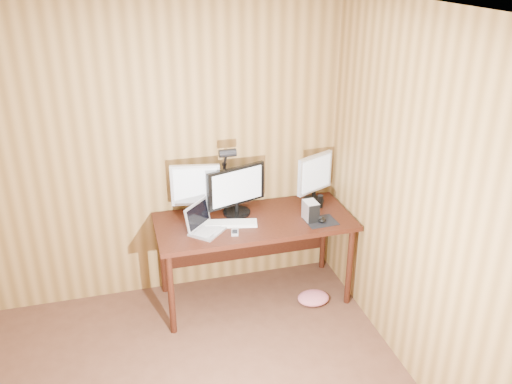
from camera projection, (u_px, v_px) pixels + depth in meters
name	position (u px, v px, depth m)	size (l,w,h in m)	color
room_shell	(155.00, 303.00, 2.55)	(4.00, 4.00, 4.00)	#512F1F
desk	(252.00, 229.00, 4.52)	(1.60, 0.70, 0.75)	black
monitor_center	(236.00, 190.00, 4.42)	(0.51, 0.23, 0.41)	black
monitor_left	(196.00, 189.00, 4.37)	(0.40, 0.19, 0.45)	black
monitor_right	(315.00, 177.00, 4.63)	(0.36, 0.20, 0.43)	black
laptop	(204.00, 224.00, 4.23)	(0.37, 0.38, 0.21)	silver
keyboard	(230.00, 223.00, 4.33)	(0.45, 0.22, 0.02)	white
mousepad	(321.00, 221.00, 4.38)	(0.24, 0.20, 0.00)	black
mouse	(321.00, 219.00, 4.37)	(0.07, 0.11, 0.04)	black
hard_drive	(311.00, 211.00, 4.37)	(0.11, 0.15, 0.16)	silver
phone	(235.00, 232.00, 4.20)	(0.08, 0.12, 0.01)	silver
speaker	(320.00, 201.00, 4.60)	(0.05, 0.05, 0.11)	black
desk_lamp	(226.00, 169.00, 4.42)	(0.14, 0.20, 0.60)	black
fabric_pile	(313.00, 298.00, 4.62)	(0.27, 0.22, 0.09)	#D16573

